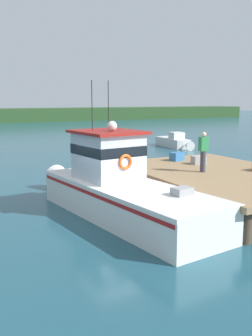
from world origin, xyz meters
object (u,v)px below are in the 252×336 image
object	(u,v)px
moored_boat_far_left	(174,142)
crate_single_by_cleat	(177,157)
crate_stack_near_edge	(133,158)
mooring_buoy_outer	(138,139)
crate_single_far	(199,160)
deckhand_by_the_boat	(203,151)
mooring_buoy_channel_marker	(90,168)
main_fishing_boat	(118,187)

from	to	relation	value
moored_boat_far_left	crate_single_by_cleat	bearing A→B (deg)	-123.67
crate_stack_near_edge	mooring_buoy_outer	bearing A→B (deg)	60.49
crate_single_far	deckhand_by_the_boat	bearing A→B (deg)	-122.87
mooring_buoy_channel_marker	mooring_buoy_outer	xyz separation A→B (m)	(10.78, 13.76, -0.01)
crate_stack_near_edge	mooring_buoy_outer	size ratio (longest dim) A/B	1.69
main_fishing_boat	mooring_buoy_outer	distance (m)	25.85
crate_stack_near_edge	mooring_buoy_outer	world-z (taller)	crate_stack_near_edge
moored_boat_far_left	mooring_buoy_channel_marker	distance (m)	13.10
crate_single_far	crate_stack_near_edge	size ratio (longest dim) A/B	1.00
crate_single_far	mooring_buoy_channel_marker	size ratio (longest dim) A/B	1.58
mooring_buoy_channel_marker	mooring_buoy_outer	size ratio (longest dim) A/B	1.07
crate_stack_near_edge	deckhand_by_the_boat	world-z (taller)	deckhand_by_the_boat
crate_stack_near_edge	mooring_buoy_channel_marker	bearing A→B (deg)	91.29
deckhand_by_the_boat	moored_boat_far_left	size ratio (longest dim) A/B	0.31
crate_single_far	mooring_buoy_channel_marker	distance (m)	7.27
mooring_buoy_channel_marker	crate_single_far	bearing A→B (deg)	-67.79
crate_single_far	crate_stack_near_edge	xyz separation A→B (m)	(-2.60, 1.56, 0.04)
deckhand_by_the_boat	moored_boat_far_left	distance (m)	18.22
deckhand_by_the_boat	crate_single_by_cleat	bearing A→B (deg)	75.86
mooring_buoy_channel_marker	crate_single_by_cleat	bearing A→B (deg)	-66.13
crate_single_far	mooring_buoy_channel_marker	world-z (taller)	crate_single_far
crate_single_by_cleat	mooring_buoy_outer	distance (m)	20.93
crate_stack_near_edge	crate_single_far	bearing A→B (deg)	-30.92
crate_single_by_cleat	deckhand_by_the_boat	bearing A→B (deg)	-104.14
main_fishing_boat	crate_stack_near_edge	size ratio (longest dim) A/B	16.59
crate_single_by_cleat	mooring_buoy_channel_marker	world-z (taller)	crate_single_by_cleat
crate_single_far	deckhand_by_the_boat	distance (m)	2.09
crate_single_by_cleat	moored_boat_far_left	bearing A→B (deg)	56.33
main_fishing_boat	mooring_buoy_channel_marker	world-z (taller)	main_fishing_boat
moored_boat_far_left	mooring_buoy_outer	world-z (taller)	moored_boat_far_left
main_fishing_boat	mooring_buoy_channel_marker	xyz separation A→B (m)	(2.31, 8.51, -0.82)
main_fishing_boat	crate_single_by_cleat	bearing A→B (deg)	33.85
crate_single_by_cleat	crate_stack_near_edge	distance (m)	2.28
crate_single_far	moored_boat_far_left	xyz separation A→B (m)	(8.13, 13.98, -0.93)
moored_boat_far_left	crate_stack_near_edge	bearing A→B (deg)	-130.81
moored_boat_far_left	mooring_buoy_outer	bearing A→B (deg)	90.53
main_fishing_boat	crate_single_far	size ratio (longest dim) A/B	16.59
mooring_buoy_outer	mooring_buoy_channel_marker	bearing A→B (deg)	-128.08
main_fishing_boat	crate_single_far	distance (m)	5.37
main_fishing_boat	moored_boat_far_left	size ratio (longest dim) A/B	1.88
crate_single_far	mooring_buoy_outer	xyz separation A→B (m)	(8.07, 20.40, -1.20)
deckhand_by_the_boat	moored_boat_far_left	xyz separation A→B (m)	(9.21, 15.64, -1.60)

